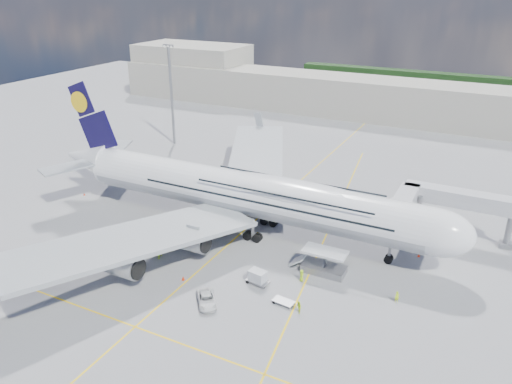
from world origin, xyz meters
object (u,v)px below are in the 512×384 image
at_px(crew_wing, 114,269).
at_px(crew_van, 302,275).
at_px(airliner, 247,193).
at_px(light_mast, 171,94).
at_px(service_van, 207,300).
at_px(cargo_loader, 323,265).
at_px(catering_truck_outer, 265,145).
at_px(cone_wing_right_inner, 183,278).
at_px(dolly_row_a, 126,241).
at_px(cone_tail, 84,194).
at_px(dolly_row_b, 156,251).
at_px(cone_wing_left_inner, 232,180).
at_px(cone_wing_left_outer, 205,172).
at_px(catering_truck_inner, 231,181).
at_px(dolly_nose_near, 258,277).
at_px(crew_loader, 299,307).
at_px(dolly_row_c, 126,255).
at_px(dolly_back, 82,241).
at_px(dolly_nose_far, 283,301).
at_px(cone_wing_right_outer, 137,276).
at_px(jet_bridge, 437,202).
at_px(cone_nose, 419,255).
at_px(crew_nose, 397,297).
at_px(crew_tug, 159,254).

distance_m(crew_wing, crew_van, 27.90).
distance_m(airliner, light_mast, 53.72).
distance_m(light_mast, service_van, 73.89).
distance_m(cargo_loader, catering_truck_outer, 57.26).
bearing_deg(cargo_loader, airliner, 156.77).
distance_m(crew_van, cone_wing_right_inner, 17.28).
xyz_separation_m(dolly_row_a, cone_tail, (-21.61, 12.54, -0.68)).
bearing_deg(crew_wing, dolly_row_b, -13.70).
bearing_deg(cone_tail, crew_van, -10.00).
height_order(dolly_row_b, cone_wing_left_inner, cone_wing_left_inner).
bearing_deg(service_van, cone_wing_left_inner, 75.57).
height_order(cone_wing_left_outer, cone_wing_right_inner, cone_wing_left_outer).
distance_m(airliner, dolly_row_a, 21.47).
relative_size(catering_truck_inner, cone_wing_left_outer, 10.45).
xyz_separation_m(cone_wing_left_inner, cone_tail, (-23.20, -19.91, -0.05)).
relative_size(dolly_row_b, dolly_nose_near, 0.86).
bearing_deg(dolly_row_b, catering_truck_outer, 118.62).
bearing_deg(service_van, crew_loader, -21.54).
xyz_separation_m(dolly_row_c, dolly_back, (-9.50, 0.13, 0.01)).
bearing_deg(crew_van, airliner, 21.19).
bearing_deg(dolly_back, dolly_row_a, 33.05).
relative_size(cargo_loader, dolly_nose_near, 2.42).
height_order(dolly_nose_near, crew_van, dolly_nose_near).
relative_size(dolly_row_a, dolly_nose_far, 0.89).
bearing_deg(dolly_row_b, crew_van, 28.95).
relative_size(airliner, service_van, 15.62).
distance_m(dolly_row_c, dolly_back, 9.50).
bearing_deg(cone_wing_right_outer, cone_tail, 146.71).
bearing_deg(dolly_row_b, dolly_row_c, -117.04).
bearing_deg(jet_bridge, crew_van, -124.51).
relative_size(dolly_row_b, catering_truck_outer, 0.49).
height_order(airliner, cone_wing_left_outer, airliner).
bearing_deg(cone_wing_right_outer, cone_nose, 34.59).
bearing_deg(catering_truck_outer, dolly_row_b, -84.18).
height_order(crew_wing, cone_wing_right_inner, crew_wing).
bearing_deg(light_mast, dolly_row_a, -62.75).
relative_size(jet_bridge, dolly_row_a, 6.80).
height_order(light_mast, cone_tail, light_mast).
xyz_separation_m(dolly_row_c, cone_tail, (-23.71, 15.19, -0.09)).
height_order(dolly_nose_far, catering_truck_outer, catering_truck_outer).
bearing_deg(airliner, cone_nose, 7.86).
bearing_deg(dolly_nose_near, cone_wing_left_inner, 133.92).
xyz_separation_m(service_van, crew_van, (9.32, 11.03, 0.21)).
bearing_deg(crew_nose, dolly_row_a, 151.42).
bearing_deg(cone_wing_left_inner, crew_tug, -80.51).
bearing_deg(dolly_row_b, airliner, 77.81).
xyz_separation_m(dolly_nose_far, crew_loader, (2.59, -0.99, 0.54)).
height_order(dolly_nose_near, cone_wing_left_inner, dolly_nose_near).
relative_size(airliner, dolly_row_b, 26.22).
bearing_deg(airliner, cone_tail, -177.20).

